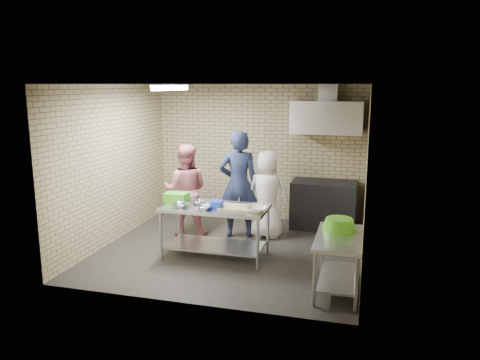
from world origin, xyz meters
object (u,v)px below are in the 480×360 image
(prep_table, at_px, (215,231))
(green_crate, at_px, (177,197))
(green_basin, at_px, (339,224))
(bottle_green, at_px, (352,122))
(man_navy, at_px, (238,184))
(side_counter, at_px, (338,263))
(blue_tub, at_px, (216,204))
(woman_pink, at_px, (186,190))
(bottle_red, at_px, (330,120))
(stove, at_px, (323,205))
(woman_white, at_px, (267,194))

(prep_table, bearing_deg, green_crate, 170.27)
(green_basin, xyz_separation_m, bottle_green, (0.02, 2.74, 1.18))
(green_crate, bearing_deg, man_navy, 50.57)
(prep_table, height_order, green_crate, green_crate)
(bottle_green, bearing_deg, side_counter, -90.00)
(prep_table, relative_size, blue_tub, 9.00)
(man_navy, height_order, woman_pink, man_navy)
(bottle_red, bearing_deg, stove, -101.77)
(green_basin, relative_size, bottle_green, 3.07)
(stove, height_order, man_navy, man_navy)
(green_crate, relative_size, woman_pink, 0.22)
(blue_tub, height_order, woman_white, woman_white)
(side_counter, distance_m, bottle_red, 3.44)
(bottle_red, relative_size, man_navy, 0.09)
(prep_table, bearing_deg, blue_tub, -63.43)
(prep_table, xyz_separation_m, green_basin, (1.94, -0.51, 0.42))
(bottle_green, bearing_deg, woman_white, -142.49)
(prep_table, xyz_separation_m, man_navy, (0.08, 1.07, 0.55))
(prep_table, height_order, bottle_red, bottle_red)
(stove, relative_size, woman_white, 0.76)
(green_crate, relative_size, blue_tub, 2.00)
(green_basin, bearing_deg, stove, 99.76)
(side_counter, height_order, man_navy, man_navy)
(green_basin, xyz_separation_m, woman_pink, (-2.79, 1.41, -0.00))
(side_counter, height_order, green_basin, green_basin)
(man_navy, bearing_deg, prep_table, 67.13)
(woman_pink, bearing_deg, blue_tub, 119.03)
(bottle_red, relative_size, woman_pink, 0.11)
(bottle_red, distance_m, woman_pink, 3.00)
(side_counter, bearing_deg, blue_tub, 160.81)
(stove, relative_size, green_crate, 3.28)
(side_counter, bearing_deg, man_navy, 135.62)
(stove, bearing_deg, side_counter, -80.71)
(side_counter, height_order, bottle_red, bottle_red)
(side_counter, distance_m, blue_tub, 2.08)
(green_basin, bearing_deg, green_crate, 166.49)
(green_crate, relative_size, bottle_green, 2.44)
(woman_white, bearing_deg, woman_pink, 7.86)
(prep_table, height_order, woman_white, woman_white)
(side_counter, relative_size, woman_pink, 0.72)
(man_navy, bearing_deg, blue_tub, 69.94)
(green_basin, height_order, bottle_red, bottle_red)
(green_basin, bearing_deg, side_counter, -85.43)
(prep_table, height_order, side_counter, prep_table)
(green_crate, bearing_deg, bottle_red, 43.03)
(woman_pink, distance_m, woman_white, 1.46)
(man_navy, xyz_separation_m, woman_white, (0.50, 0.10, -0.17))
(green_crate, height_order, woman_pink, woman_pink)
(green_crate, relative_size, green_basin, 0.79)
(green_crate, height_order, bottle_red, bottle_red)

